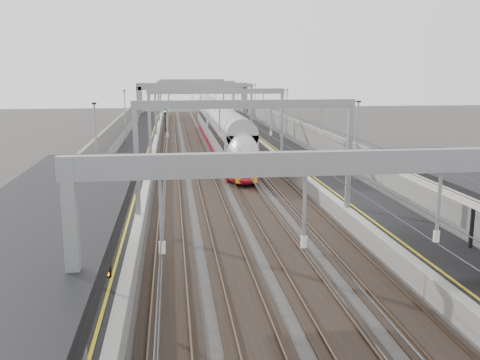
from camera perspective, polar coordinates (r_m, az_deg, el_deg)
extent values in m
cube|color=black|center=(54.50, -11.15, 2.13)|extent=(4.00, 120.00, 1.00)
cube|color=black|center=(55.73, 5.50, 2.50)|extent=(4.00, 120.00, 1.00)
cube|color=black|center=(54.44, -7.45, 1.75)|extent=(2.40, 140.00, 0.08)
cube|color=brown|center=(54.44, -8.22, 1.82)|extent=(0.07, 140.00, 0.14)
cube|color=brown|center=(54.43, -6.70, 1.86)|extent=(0.07, 140.00, 0.14)
cube|color=black|center=(54.51, -4.30, 1.83)|extent=(2.40, 140.00, 0.08)
cube|color=brown|center=(54.46, -5.06, 1.90)|extent=(0.07, 140.00, 0.14)
cube|color=brown|center=(54.54, -3.55, 1.94)|extent=(0.07, 140.00, 0.14)
cube|color=black|center=(54.74, -1.16, 1.90)|extent=(2.40, 140.00, 0.08)
cube|color=brown|center=(54.66, -1.91, 1.97)|extent=(0.07, 140.00, 0.14)
cube|color=brown|center=(54.81, -0.41, 2.01)|extent=(0.07, 140.00, 0.14)
cube|color=black|center=(55.14, 1.94, 1.96)|extent=(2.40, 140.00, 0.08)
cube|color=brown|center=(55.01, 1.20, 2.04)|extent=(0.07, 140.00, 0.14)
cube|color=brown|center=(55.24, 2.68, 2.07)|extent=(0.07, 140.00, 0.14)
cube|color=gray|center=(11.93, -17.03, -13.40)|extent=(0.28, 0.28, 6.60)
cube|color=gray|center=(11.62, 14.21, 1.89)|extent=(13.00, 0.25, 0.50)
cube|color=gray|center=(31.12, -11.00, 2.23)|extent=(0.28, 0.28, 6.60)
cube|color=gray|center=(32.79, 11.57, 2.68)|extent=(0.28, 0.28, 6.60)
cube|color=gray|center=(31.01, 0.59, 8.09)|extent=(13.00, 0.25, 0.50)
cube|color=gray|center=(50.94, -9.62, 5.85)|extent=(0.28, 0.28, 6.60)
cube|color=gray|center=(51.98, 4.48, 6.09)|extent=(0.28, 0.28, 6.60)
cube|color=gray|center=(50.87, -2.53, 9.43)|extent=(13.00, 0.25, 0.50)
cube|color=gray|center=(70.86, -9.01, 7.43)|extent=(0.28, 0.28, 6.60)
cube|color=gray|center=(71.61, 1.21, 7.61)|extent=(0.28, 0.28, 6.60)
cube|color=gray|center=(70.81, -3.91, 10.02)|extent=(13.00, 0.25, 0.50)
cube|color=gray|center=(90.82, -8.66, 8.32)|extent=(0.28, 0.28, 6.60)
cube|color=gray|center=(91.40, -0.66, 8.47)|extent=(0.28, 0.28, 6.60)
cube|color=gray|center=(90.78, -4.68, 10.34)|extent=(13.00, 0.25, 0.50)
cube|color=gray|center=(108.79, -8.46, 8.84)|extent=(0.28, 0.28, 6.60)
cube|color=gray|center=(109.28, -1.76, 8.97)|extent=(0.28, 0.28, 6.60)
cube|color=gray|center=(108.76, -5.13, 10.53)|extent=(13.00, 0.25, 0.50)
cylinder|color=#262628|center=(58.78, -7.59, 7.83)|extent=(0.03, 140.00, 0.03)
cylinder|color=#262628|center=(58.84, -4.64, 7.89)|extent=(0.03, 140.00, 0.03)
cylinder|color=#262628|center=(59.06, -1.71, 7.94)|extent=(0.03, 140.00, 0.03)
cylinder|color=#262628|center=(59.42, 1.20, 7.96)|extent=(0.03, 140.00, 0.03)
cube|color=black|center=(12.92, -24.02, -8.03)|extent=(4.40, 30.00, 0.24)
cylinder|color=black|center=(24.13, -20.15, -4.13)|extent=(0.20, 0.20, 4.00)
cube|color=black|center=(13.70, -16.96, -8.94)|extent=(1.60, 0.15, 0.55)
cube|color=#FD6805|center=(13.63, -17.01, -9.05)|extent=(1.50, 0.02, 0.42)
cylinder|color=black|center=(27.32, 23.66, -2.61)|extent=(0.20, 0.20, 4.00)
cube|color=gray|center=(108.78, -5.12, 9.92)|extent=(22.00, 2.20, 1.40)
cube|color=gray|center=(109.01, -10.67, 8.14)|extent=(1.00, 2.20, 6.20)
cube|color=gray|center=(109.83, 0.45, 8.36)|extent=(1.00, 2.20, 6.20)
cube|color=gray|center=(54.65, -14.55, 3.17)|extent=(0.30, 120.00, 3.20)
cube|color=gray|center=(56.36, 8.71, 3.65)|extent=(0.30, 120.00, 3.20)
cube|color=maroon|center=(55.71, -1.28, 2.65)|extent=(2.71, 23.09, 0.80)
cube|color=#9FA0A5|center=(55.45, -1.29, 4.60)|extent=(2.71, 23.09, 3.01)
cube|color=black|center=(47.85, -0.26, 0.78)|extent=(2.01, 2.41, 0.50)
cube|color=maroon|center=(78.91, -3.08, 5.27)|extent=(2.71, 23.09, 0.80)
cube|color=#9FA0A5|center=(78.73, -3.10, 6.65)|extent=(2.71, 23.09, 3.01)
cube|color=black|center=(70.95, -2.59, 4.31)|extent=(2.01, 2.41, 0.50)
ellipsoid|color=#9FA0A5|center=(43.94, 0.32, 2.37)|extent=(2.71, 5.22, 4.22)
cube|color=#FFAC0D|center=(41.99, 0.71, 0.68)|extent=(1.71, 0.12, 1.51)
cube|color=black|center=(42.17, 0.63, 2.81)|extent=(1.61, 0.58, 0.94)
cylinder|color=black|center=(82.24, -7.96, 6.06)|extent=(0.12, 0.12, 3.00)
cube|color=black|center=(82.11, -7.99, 7.17)|extent=(0.32, 0.22, 0.75)
sphere|color=#0CE526|center=(81.97, -8.00, 7.27)|extent=(0.16, 0.16, 0.16)
cylinder|color=black|center=(79.79, -1.91, 6.00)|extent=(0.12, 0.12, 3.00)
cube|color=black|center=(79.65, -1.92, 7.14)|extent=(0.32, 0.22, 0.75)
sphere|color=red|center=(79.51, -1.91, 7.24)|extent=(0.16, 0.16, 0.16)
cylinder|color=black|center=(85.28, -0.77, 6.36)|extent=(0.12, 0.12, 3.00)
cube|color=black|center=(85.15, -0.77, 7.44)|extent=(0.32, 0.22, 0.75)
sphere|color=red|center=(85.01, -0.76, 7.53)|extent=(0.16, 0.16, 0.16)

